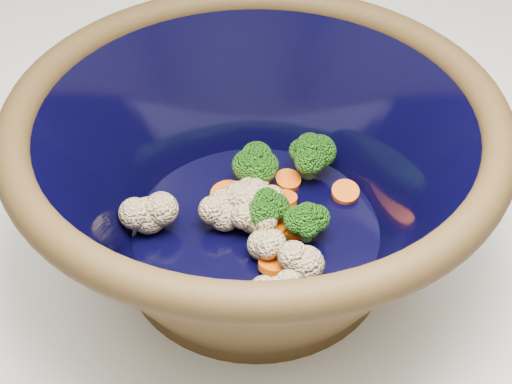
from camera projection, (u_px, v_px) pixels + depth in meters
The scene contains 2 objects.
mixing_bowl at pixel (256, 177), 0.60m from camera, with size 0.42×0.42×0.18m.
vegetable_pile at pixel (263, 206), 0.64m from camera, with size 0.21×0.19×0.05m.
Camera 1 is at (-0.08, -0.52, 1.40)m, focal length 50.00 mm.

